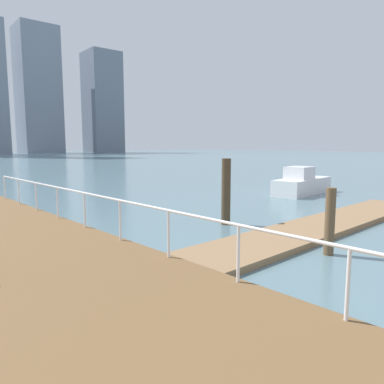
# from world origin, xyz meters

# --- Properties ---
(ground_plane) EXTENTS (300.00, 300.00, 0.00)m
(ground_plane) POSITION_xyz_m (0.00, 20.00, 0.00)
(ground_plane) COLOR slate
(floating_dock) EXTENTS (14.13, 2.00, 0.18)m
(floating_dock) POSITION_xyz_m (3.57, 10.06, 0.09)
(floating_dock) COLOR #93704C
(floating_dock) RESTS_ON ground_plane
(boardwalk_railing) EXTENTS (0.06, 25.82, 1.08)m
(boardwalk_railing) POSITION_xyz_m (-3.15, 9.19, 1.26)
(boardwalk_railing) COLOR white
(boardwalk_railing) RESTS_ON boardwalk
(dock_piling_2) EXTENTS (0.26, 0.26, 1.77)m
(dock_piling_2) POSITION_xyz_m (0.86, 8.47, 0.89)
(dock_piling_2) COLOR brown
(dock_piling_2) RESTS_ON ground_plane
(dock_piling_3) EXTENTS (0.33, 0.33, 2.39)m
(dock_piling_3) POSITION_xyz_m (1.65, 12.78, 1.20)
(dock_piling_3) COLOR #473826
(dock_piling_3) RESTS_ON ground_plane
(moored_boat_0) EXTENTS (4.87, 2.04, 1.63)m
(moored_boat_0) POSITION_xyz_m (11.07, 15.23, 0.60)
(moored_boat_0) COLOR white
(moored_boat_0) RESTS_ON ground_plane
(skyline_tower_5) EXTENTS (13.77, 13.86, 43.82)m
(skyline_tower_5) POSITION_xyz_m (41.49, 137.81, 21.91)
(skyline_tower_5) COLOR gray
(skyline_tower_5) RESTS_ON ground_plane
(skyline_tower_6) EXTENTS (12.34, 13.12, 37.29)m
(skyline_tower_6) POSITION_xyz_m (62.58, 130.25, 18.64)
(skyline_tower_6) COLOR slate
(skyline_tower_6) RESTS_ON ground_plane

